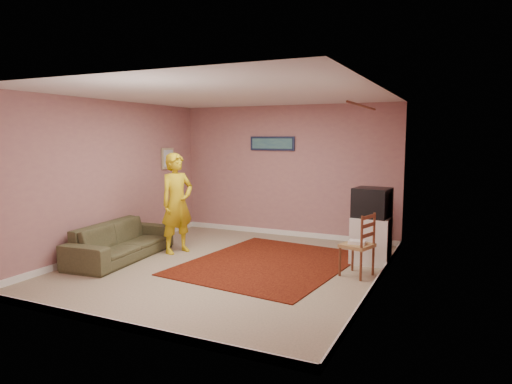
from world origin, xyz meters
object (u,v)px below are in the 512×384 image
at_px(chair_b, 357,238).
at_px(person, 177,203).
at_px(tv_cabinet, 371,240).
at_px(chair_a, 368,215).
at_px(sofa, 121,241).
at_px(crt_tv, 372,202).

distance_m(chair_b, person, 3.11).
xyz_separation_m(tv_cabinet, chair_a, (-0.26, 1.04, 0.22)).
distance_m(tv_cabinet, chair_b, 0.79).
height_order(tv_cabinet, sofa, tv_cabinet).
distance_m(chair_a, sofa, 4.31).
height_order(tv_cabinet, chair_b, chair_b).
bearing_deg(person, sofa, 161.48).
bearing_deg(crt_tv, tv_cabinet, 0.00).
height_order(tv_cabinet, person, person).
xyz_separation_m(crt_tv, sofa, (-3.74, -1.47, -0.67)).
distance_m(tv_cabinet, crt_tv, 0.60).
height_order(tv_cabinet, chair_a, chair_a).
bearing_deg(tv_cabinet, sofa, -158.61).
relative_size(tv_cabinet, chair_b, 1.44).
distance_m(crt_tv, person, 3.23).
bearing_deg(sofa, chair_a, -59.59).
xyz_separation_m(tv_cabinet, chair_b, (-0.05, -0.76, 0.19)).
height_order(crt_tv, sofa, crt_tv).
xyz_separation_m(chair_a, sofa, (-3.49, -2.51, -0.29)).
relative_size(chair_a, person, 0.30).
bearing_deg(crt_tv, person, -160.04).
height_order(chair_a, sofa, chair_a).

